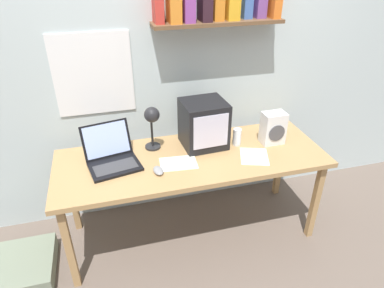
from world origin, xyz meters
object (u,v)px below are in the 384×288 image
at_px(desk_lamp, 152,120).
at_px(space_heater, 273,128).
at_px(crt_monitor, 204,124).
at_px(open_notebook, 254,156).
at_px(floor_cushion, 20,268).
at_px(corner_desk, 192,163).
at_px(computer_mouse, 158,170).
at_px(juice_glass, 237,138).
at_px(loose_paper_near_monitor, 178,163).
at_px(laptop, 111,155).

distance_m(desk_lamp, space_heater, 0.88).
bearing_deg(crt_monitor, open_notebook, -44.60).
xyz_separation_m(space_heater, floor_cushion, (-1.87, -0.13, -0.76)).
relative_size(corner_desk, computer_mouse, 16.72).
distance_m(open_notebook, floor_cushion, 1.78).
relative_size(crt_monitor, computer_mouse, 3.01).
distance_m(juice_glass, floor_cushion, 1.76).
height_order(computer_mouse, loose_paper_near_monitor, computer_mouse).
xyz_separation_m(laptop, desk_lamp, (0.30, 0.07, 0.18)).
distance_m(corner_desk, crt_monitor, 0.29).
distance_m(laptop, juice_glass, 0.90).
height_order(corner_desk, floor_cushion, corner_desk).
height_order(corner_desk, space_heater, space_heater).
bearing_deg(loose_paper_near_monitor, corner_desk, 28.93).
distance_m(space_heater, floor_cushion, 2.02).
bearing_deg(juice_glass, corner_desk, -168.35).
relative_size(laptop, juice_glass, 3.01).
bearing_deg(laptop, space_heater, -12.89).
bearing_deg(space_heater, juice_glass, 170.57).
xyz_separation_m(desk_lamp, open_notebook, (0.66, -0.26, -0.24)).
xyz_separation_m(corner_desk, floor_cushion, (-1.24, -0.09, -0.58)).
xyz_separation_m(loose_paper_near_monitor, floor_cushion, (-1.13, -0.03, -0.64)).
bearing_deg(space_heater, open_notebook, -144.77).
bearing_deg(computer_mouse, space_heater, 10.77).
bearing_deg(floor_cushion, juice_glass, 5.96).
bearing_deg(computer_mouse, crt_monitor, 35.24).
bearing_deg(crt_monitor, space_heater, -15.24).
height_order(laptop, computer_mouse, laptop).
xyz_separation_m(crt_monitor, laptop, (-0.66, -0.07, -0.11)).
relative_size(crt_monitor, desk_lamp, 0.98).
relative_size(crt_monitor, open_notebook, 1.26).
relative_size(desk_lamp, juice_glass, 2.70).
relative_size(computer_mouse, open_notebook, 0.42).
bearing_deg(juice_glass, floor_cushion, -174.04).
distance_m(juice_glass, space_heater, 0.27).
bearing_deg(computer_mouse, desk_lamp, 86.29).
relative_size(corner_desk, juice_glass, 14.66).
distance_m(corner_desk, space_heater, 0.65).
distance_m(corner_desk, juice_glass, 0.38).
relative_size(loose_paper_near_monitor, open_notebook, 0.97).
bearing_deg(open_notebook, floor_cushion, 179.25).
distance_m(desk_lamp, floor_cushion, 1.36).
bearing_deg(open_notebook, loose_paper_near_monitor, 174.20).
xyz_separation_m(corner_desk, loose_paper_near_monitor, (-0.11, -0.06, 0.06)).
xyz_separation_m(corner_desk, juice_glass, (0.36, 0.07, 0.11)).
relative_size(corner_desk, space_heater, 7.82).
xyz_separation_m(computer_mouse, floor_cushion, (-0.98, 0.04, -0.66)).
distance_m(laptop, space_heater, 1.16).
relative_size(juice_glass, floor_cushion, 0.28).
height_order(space_heater, computer_mouse, space_heater).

